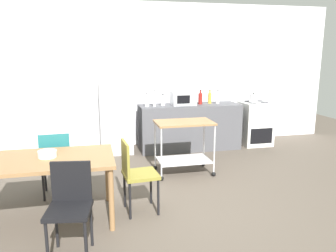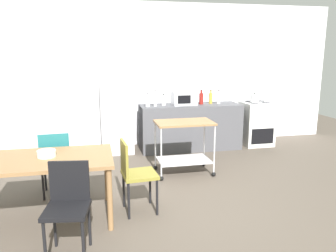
% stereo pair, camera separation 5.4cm
% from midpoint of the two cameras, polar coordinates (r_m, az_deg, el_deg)
% --- Properties ---
extents(ground_plane, '(12.00, 12.00, 0.00)m').
position_cam_midpoint_polar(ground_plane, '(4.31, 2.06, -13.91)').
color(ground_plane, brown).
extents(back_wall, '(8.40, 0.12, 2.90)m').
position_cam_midpoint_polar(back_wall, '(7.03, -4.43, 8.54)').
color(back_wall, white).
rests_on(back_wall, ground_plane).
extents(kitchen_counter, '(2.00, 0.64, 0.90)m').
position_cam_midpoint_polar(kitchen_counter, '(6.77, 3.99, -0.14)').
color(kitchen_counter, '#4C4C51').
rests_on(kitchen_counter, ground_plane).
extents(dining_table, '(1.50, 0.90, 0.75)m').
position_cam_midpoint_polar(dining_table, '(4.05, -19.73, -6.19)').
color(dining_table, olive).
rests_on(dining_table, ground_plane).
extents(chair_olive, '(0.43, 0.43, 0.89)m').
position_cam_midpoint_polar(chair_olive, '(4.08, -5.36, -7.64)').
color(chair_olive, olive).
rests_on(chair_olive, ground_plane).
extents(chair_teal, '(0.42, 0.42, 0.89)m').
position_cam_midpoint_polar(chair_teal, '(4.73, -18.19, -5.37)').
color(chair_teal, '#1E666B').
rests_on(chair_teal, ground_plane).
extents(chair_black, '(0.46, 0.46, 0.89)m').
position_cam_midpoint_polar(chair_black, '(3.39, -16.14, -12.31)').
color(chair_black, black).
rests_on(chair_black, ground_plane).
extents(stove_oven, '(0.60, 0.61, 0.92)m').
position_cam_midpoint_polar(stove_oven, '(7.33, 14.90, 0.43)').
color(stove_oven, white).
rests_on(stove_oven, ground_plane).
extents(refrigerator, '(0.60, 0.63, 1.55)m').
position_cam_midpoint_polar(refrigerator, '(6.56, -8.48, 2.23)').
color(refrigerator, silver).
rests_on(refrigerator, ground_plane).
extents(kitchen_cart, '(0.91, 0.57, 0.85)m').
position_cam_midpoint_polar(kitchen_cart, '(5.34, 3.02, -2.16)').
color(kitchen_cart, olive).
rests_on(kitchen_cart, ground_plane).
extents(bottle_hot_sauce, '(0.08, 0.08, 0.27)m').
position_cam_midpoint_polar(bottle_hot_sauce, '(6.41, -3.25, 4.21)').
color(bottle_hot_sauce, silver).
rests_on(bottle_hot_sauce, kitchen_counter).
extents(bottle_olive_oil, '(0.06, 0.06, 0.31)m').
position_cam_midpoint_polar(bottle_olive_oil, '(6.44, -1.94, 4.52)').
color(bottle_olive_oil, silver).
rests_on(bottle_olive_oil, kitchen_counter).
extents(bottle_vinegar, '(0.08, 0.08, 0.22)m').
position_cam_midpoint_polar(bottle_vinegar, '(6.55, -0.52, 4.29)').
color(bottle_vinegar, silver).
rests_on(bottle_vinegar, kitchen_counter).
extents(microwave, '(0.46, 0.35, 0.26)m').
position_cam_midpoint_polar(microwave, '(6.65, 2.95, 4.71)').
color(microwave, silver).
rests_on(microwave, kitchen_counter).
extents(bottle_soda, '(0.08, 0.08, 0.29)m').
position_cam_midpoint_polar(bottle_soda, '(6.75, 5.87, 4.68)').
color(bottle_soda, maroon).
rests_on(bottle_soda, kitchen_counter).
extents(bottle_wine, '(0.07, 0.07, 0.28)m').
position_cam_midpoint_polar(bottle_wine, '(6.87, 7.46, 4.73)').
color(bottle_wine, gold).
rests_on(bottle_wine, kitchen_counter).
extents(bottle_soy_sauce, '(0.07, 0.07, 0.28)m').
position_cam_midpoint_polar(bottle_soy_sauce, '(6.86, 8.79, 4.69)').
color(bottle_soy_sauce, silver).
rests_on(bottle_soy_sauce, kitchen_counter).
extents(fruit_bowl, '(0.21, 0.21, 0.08)m').
position_cam_midpoint_polar(fruit_bowl, '(4.05, -19.52, -4.41)').
color(fruit_bowl, white).
rests_on(fruit_bowl, dining_table).
extents(kettle, '(0.24, 0.17, 0.19)m').
position_cam_midpoint_polar(kettle, '(7.10, 14.64, 4.57)').
color(kettle, silver).
rests_on(kettle, stove_oven).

